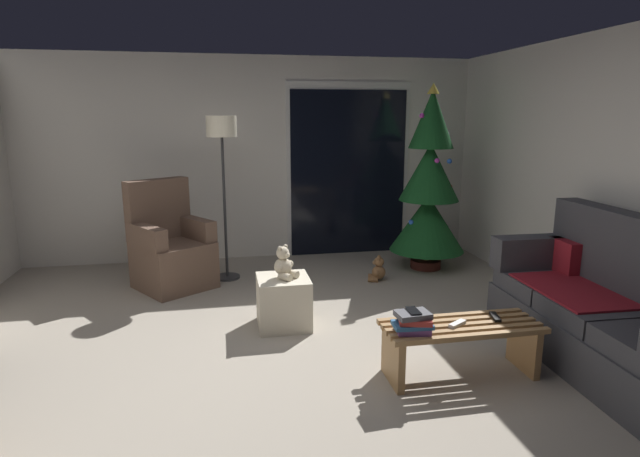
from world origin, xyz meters
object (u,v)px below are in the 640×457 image
at_px(remote_white, 457,324).
at_px(cell_phone, 413,311).
at_px(couch, 609,312).
at_px(christmas_tree, 429,190).
at_px(coffee_table, 461,341).
at_px(floor_lamp, 222,142).
at_px(ottoman, 284,302).
at_px(remote_black, 495,317).
at_px(armchair, 170,250).
at_px(teddy_bear_chestnut_by_tree, 378,270).
at_px(book_stack, 413,322).
at_px(teddy_bear_cream, 284,264).

distance_m(remote_white, cell_phone, 0.37).
bearing_deg(couch, christmas_tree, 98.07).
relative_size(couch, coffee_table, 1.78).
xyz_separation_m(floor_lamp, ottoman, (0.46, -1.45, -1.29)).
height_order(couch, christmas_tree, christmas_tree).
xyz_separation_m(remote_black, armchair, (-2.42, 2.34, 0.00)).
bearing_deg(remote_black, teddy_bear_chestnut_by_tree, 109.25).
relative_size(christmas_tree, ottoman, 4.86).
bearing_deg(couch, ottoman, 153.24).
bearing_deg(christmas_tree, floor_lamp, 179.00).
relative_size(cell_phone, christmas_tree, 0.07).
bearing_deg(couch, floor_lamp, 136.26).
height_order(remote_white, book_stack, book_stack).
relative_size(christmas_tree, teddy_bear_cream, 7.50).
bearing_deg(armchair, couch, -36.30).
bearing_deg(couch, armchair, 143.70).
height_order(couch, remote_black, couch).
bearing_deg(coffee_table, christmas_tree, 72.89).
relative_size(coffee_table, floor_lamp, 0.62).
distance_m(armchair, teddy_bear_cream, 1.67).
bearing_deg(christmas_tree, remote_black, -101.46).
bearing_deg(book_stack, couch, 1.84).
distance_m(remote_black, floor_lamp, 3.31).
bearing_deg(teddy_bear_chestnut_by_tree, ottoman, -138.33).
distance_m(remote_black, ottoman, 1.75).
xyz_separation_m(remote_white, christmas_tree, (0.82, 2.54, 0.54)).
distance_m(couch, christmas_tree, 2.62).
bearing_deg(christmas_tree, teddy_bear_cream, -142.79).
distance_m(cell_phone, floor_lamp, 3.04).
distance_m(couch, floor_lamp, 3.90).
distance_m(remote_white, teddy_bear_chestnut_by_tree, 2.18).
xyz_separation_m(remote_white, ottoman, (-1.06, 1.12, -0.18)).
distance_m(couch, remote_white, 1.18).
bearing_deg(couch, remote_white, 179.79).
bearing_deg(remote_white, teddy_bear_chestnut_by_tree, -34.99).
height_order(remote_white, floor_lamp, floor_lamp).
height_order(remote_white, teddy_bear_cream, teddy_bear_cream).
bearing_deg(coffee_table, couch, -1.27).
bearing_deg(christmas_tree, ottoman, -143.04).
bearing_deg(teddy_bear_chestnut_by_tree, book_stack, -101.40).
bearing_deg(floor_lamp, remote_white, -59.46).
relative_size(ottoman, teddy_bear_chestnut_by_tree, 1.54).
distance_m(coffee_table, cell_phone, 0.48).
relative_size(couch, teddy_bear_cream, 6.87).
relative_size(book_stack, armchair, 0.24).
bearing_deg(ottoman, couch, -26.76).
bearing_deg(ottoman, teddy_bear_cream, -45.01).
xyz_separation_m(remote_white, floor_lamp, (-1.52, 2.58, 1.11)).
relative_size(coffee_table, ottoman, 2.50).
height_order(christmas_tree, armchair, christmas_tree).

